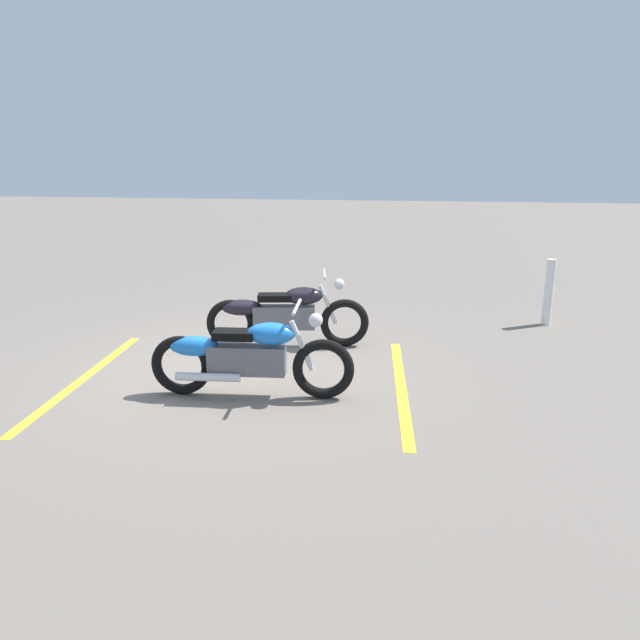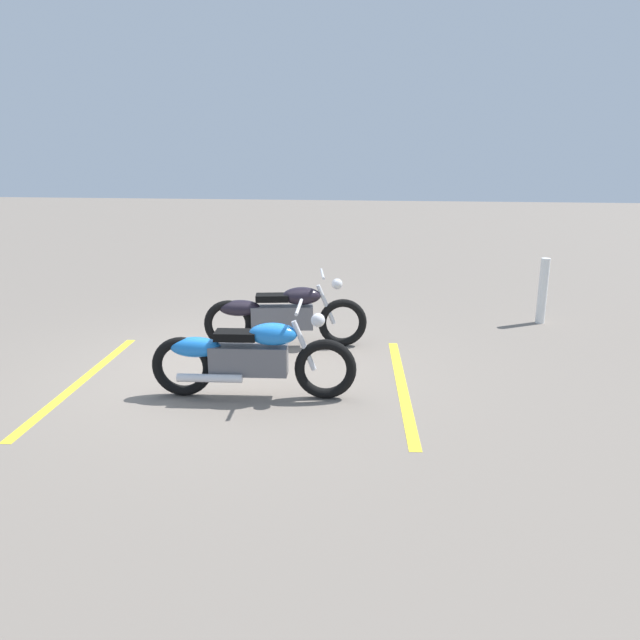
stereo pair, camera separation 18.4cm
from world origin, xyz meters
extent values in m
plane|color=slate|center=(0.00, 0.00, 0.00)|extent=(60.00, 60.00, 0.00)
torus|color=black|center=(1.25, -0.83, 0.34)|extent=(0.68, 0.17, 0.67)
torus|color=black|center=(-0.31, -0.96, 0.34)|extent=(0.68, 0.17, 0.67)
cube|color=#59595E|center=(0.42, -0.90, 0.42)|extent=(0.86, 0.29, 0.32)
ellipsoid|color=blue|center=(0.69, -0.88, 0.72)|extent=(0.54, 0.32, 0.24)
ellipsoid|color=blue|center=(-0.15, -0.95, 0.56)|extent=(0.58, 0.29, 0.22)
cube|color=black|center=(0.29, -0.91, 0.70)|extent=(0.46, 0.28, 0.09)
cylinder|color=silver|center=(1.02, -0.85, 0.60)|extent=(0.27, 0.08, 0.56)
cylinder|color=silver|center=(0.97, -0.85, 1.02)|extent=(0.09, 0.62, 0.04)
sphere|color=silver|center=(1.17, -0.84, 0.88)|extent=(0.15, 0.15, 0.15)
cylinder|color=silver|center=(0.03, -1.07, 0.26)|extent=(0.71, 0.15, 0.09)
torus|color=black|center=(1.25, 1.04, 0.34)|extent=(0.68, 0.23, 0.67)
torus|color=black|center=(-0.29, 0.76, 0.34)|extent=(0.68, 0.23, 0.67)
cube|color=#59595E|center=(0.43, 0.89, 0.42)|extent=(0.87, 0.37, 0.32)
ellipsoid|color=black|center=(0.69, 0.94, 0.72)|extent=(0.56, 0.37, 0.24)
ellipsoid|color=black|center=(-0.13, 0.78, 0.56)|extent=(0.59, 0.34, 0.22)
cube|color=black|center=(0.30, 0.86, 0.70)|extent=(0.48, 0.32, 0.09)
cylinder|color=silver|center=(1.02, 1.00, 0.60)|extent=(0.27, 0.10, 0.56)
cylinder|color=silver|center=(0.97, 0.99, 1.02)|extent=(0.15, 0.62, 0.04)
sphere|color=silver|center=(1.17, 1.02, 0.88)|extent=(0.15, 0.15, 0.15)
cylinder|color=silver|center=(0.06, 0.68, 0.26)|extent=(0.70, 0.22, 0.09)
cylinder|color=white|center=(4.23, 2.66, 0.52)|extent=(0.14, 0.14, 1.03)
cube|color=yellow|center=(-1.66, -0.71, 0.00)|extent=(0.38, 3.20, 0.01)
cube|color=yellow|center=(2.07, -0.35, 0.00)|extent=(0.38, 3.20, 0.01)
camera|label=1|loc=(2.19, -6.75, 2.53)|focal=33.25mm
camera|label=2|loc=(2.01, -6.78, 2.53)|focal=33.25mm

